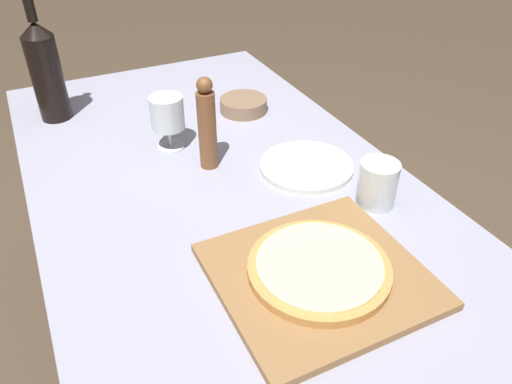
{
  "coord_description": "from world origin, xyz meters",
  "views": [
    {
      "loc": [
        -0.37,
        -0.93,
        1.43
      ],
      "look_at": [
        0.02,
        -0.13,
        0.8
      ],
      "focal_mm": 35.0,
      "sensor_mm": 36.0,
      "label": 1
    }
  ],
  "objects": [
    {
      "name": "wine_bottle",
      "position": [
        -0.32,
        0.56,
        0.89
      ],
      "size": [
        0.09,
        0.09,
        0.36
      ],
      "color": "black",
      "rests_on": "dining_table"
    },
    {
      "name": "ground_plane",
      "position": [
        0.0,
        0.0,
        0.0
      ],
      "size": [
        12.0,
        12.0,
        0.0
      ],
      "primitive_type": "plane",
      "color": "#4C3D2D"
    },
    {
      "name": "dining_table",
      "position": [
        0.0,
        0.0,
        0.66
      ],
      "size": [
        0.89,
        1.67,
        0.74
      ],
      "color": "#9393A8",
      "rests_on": "ground_plane"
    },
    {
      "name": "wine_glass",
      "position": [
        -0.06,
        0.24,
        0.84
      ],
      "size": [
        0.09,
        0.09,
        0.15
      ],
      "color": "silver",
      "rests_on": "dining_table"
    },
    {
      "name": "pizza",
      "position": [
        0.04,
        -0.37,
        0.77
      ],
      "size": [
        0.27,
        0.27,
        0.02
      ],
      "color": "#C68947",
      "rests_on": "cutting_board"
    },
    {
      "name": "small_bowl",
      "position": [
        0.21,
        0.35,
        0.76
      ],
      "size": [
        0.15,
        0.15,
        0.04
      ],
      "color": "#84664C",
      "rests_on": "dining_table"
    },
    {
      "name": "pepper_mill",
      "position": [
        0.0,
        0.1,
        0.86
      ],
      "size": [
        0.05,
        0.05,
        0.24
      ],
      "color": "brown",
      "rests_on": "dining_table"
    },
    {
      "name": "drinking_tumbler",
      "position": [
        0.29,
        -0.21,
        0.8
      ],
      "size": [
        0.09,
        0.09,
        0.11
      ],
      "color": "silver",
      "rests_on": "dining_table"
    },
    {
      "name": "dinner_plate",
      "position": [
        0.22,
        -0.02,
        0.75
      ],
      "size": [
        0.24,
        0.24,
        0.01
      ],
      "color": "silver",
      "rests_on": "dining_table"
    },
    {
      "name": "cutting_board",
      "position": [
        0.04,
        -0.37,
        0.75
      ],
      "size": [
        0.38,
        0.36,
        0.02
      ],
      "color": "olive",
      "rests_on": "dining_table"
    }
  ]
}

